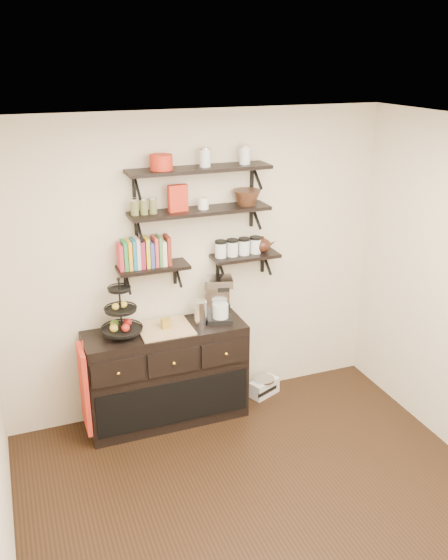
{
  "coord_description": "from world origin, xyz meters",
  "views": [
    {
      "loc": [
        -1.53,
        -2.95,
        3.12
      ],
      "look_at": [
        0.04,
        1.15,
        1.43
      ],
      "focal_mm": 38.0,
      "sensor_mm": 36.0,
      "label": 1
    }
  ],
  "objects_px": {
    "fruit_stand": "(121,317)",
    "sideboard": "(167,375)",
    "radio": "(264,387)",
    "coffee_maker": "(218,299)"
  },
  "relations": [
    {
      "from": "sideboard",
      "to": "fruit_stand",
      "type": "relative_size",
      "value": 2.79
    },
    {
      "from": "sideboard",
      "to": "radio",
      "type": "height_order",
      "value": "sideboard"
    },
    {
      "from": "coffee_maker",
      "to": "fruit_stand",
      "type": "bearing_deg",
      "value": -162.72
    },
    {
      "from": "fruit_stand",
      "to": "sideboard",
      "type": "bearing_deg",
      "value": -0.56
    },
    {
      "from": "sideboard",
      "to": "fruit_stand",
      "type": "xyz_separation_m",
      "value": [
        -0.37,
        0.0,
        0.62
      ]
    },
    {
      "from": "fruit_stand",
      "to": "radio",
      "type": "xyz_separation_m",
      "value": [
        1.35,
        0.05,
        -0.99
      ]
    },
    {
      "from": "sideboard",
      "to": "fruit_stand",
      "type": "bearing_deg",
      "value": 179.44
    },
    {
      "from": "radio",
      "to": "fruit_stand",
      "type": "bearing_deg",
      "value": 158.97
    },
    {
      "from": "fruit_stand",
      "to": "coffee_maker",
      "type": "distance_m",
      "value": 0.87
    },
    {
      "from": "fruit_stand",
      "to": "coffee_maker",
      "type": "bearing_deg",
      "value": 1.59
    }
  ]
}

